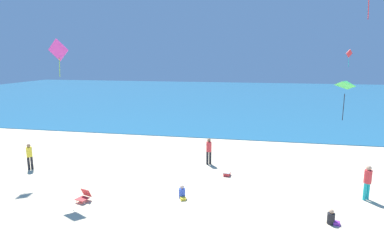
{
  "coord_description": "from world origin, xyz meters",
  "views": [
    {
      "loc": [
        2.74,
        -6.6,
        6.96
      ],
      "look_at": [
        0.0,
        7.58,
        4.25
      ],
      "focal_mm": 29.07,
      "sensor_mm": 36.0,
      "label": 1
    }
  ],
  "objects_px": {
    "beach_chair_near_camera": "(84,196)",
    "kite_red": "(349,54)",
    "cooler_box": "(227,174)",
    "person_0": "(182,193)",
    "person_5": "(29,155)",
    "kite_green": "(346,84)",
    "person_4": "(209,149)",
    "person_3": "(332,218)",
    "person_6": "(368,180)",
    "kite_magenta": "(58,50)"
  },
  "relations": [
    {
      "from": "person_0",
      "to": "person_5",
      "type": "height_order",
      "value": "person_5"
    },
    {
      "from": "person_0",
      "to": "person_5",
      "type": "distance_m",
      "value": 10.5
    },
    {
      "from": "person_5",
      "to": "kite_green",
      "type": "bearing_deg",
      "value": 57.66
    },
    {
      "from": "person_3",
      "to": "kite_magenta",
      "type": "xyz_separation_m",
      "value": [
        -13.38,
        1.75,
        7.04
      ]
    },
    {
      "from": "person_3",
      "to": "person_4",
      "type": "bearing_deg",
      "value": 143.46
    },
    {
      "from": "person_4",
      "to": "beach_chair_near_camera",
      "type": "bearing_deg",
      "value": -62.86
    },
    {
      "from": "person_4",
      "to": "kite_green",
      "type": "xyz_separation_m",
      "value": [
        6.7,
        -4.65,
        4.78
      ]
    },
    {
      "from": "person_3",
      "to": "person_4",
      "type": "xyz_separation_m",
      "value": [
        -6.13,
        6.39,
        0.77
      ]
    },
    {
      "from": "person_3",
      "to": "person_4",
      "type": "relative_size",
      "value": 0.38
    },
    {
      "from": "person_0",
      "to": "kite_red",
      "type": "bearing_deg",
      "value": 114.79
    },
    {
      "from": "person_5",
      "to": "kite_green",
      "type": "height_order",
      "value": "kite_green"
    },
    {
      "from": "person_4",
      "to": "person_5",
      "type": "bearing_deg",
      "value": -97.88
    },
    {
      "from": "person_6",
      "to": "kite_green",
      "type": "xyz_separation_m",
      "value": [
        -1.64,
        -1.0,
        4.77
      ]
    },
    {
      "from": "person_3",
      "to": "cooler_box",
      "type": "bearing_deg",
      "value": 145.69
    },
    {
      "from": "cooler_box",
      "to": "person_6",
      "type": "height_order",
      "value": "person_6"
    },
    {
      "from": "person_3",
      "to": "person_6",
      "type": "bearing_deg",
      "value": 60.73
    },
    {
      "from": "person_4",
      "to": "kite_red",
      "type": "relative_size",
      "value": 1.33
    },
    {
      "from": "cooler_box",
      "to": "person_5",
      "type": "relative_size",
      "value": 0.3
    },
    {
      "from": "person_5",
      "to": "kite_magenta",
      "type": "relative_size",
      "value": 0.85
    },
    {
      "from": "cooler_box",
      "to": "person_0",
      "type": "distance_m",
      "value": 3.96
    },
    {
      "from": "person_5",
      "to": "person_6",
      "type": "bearing_deg",
      "value": 61.08
    },
    {
      "from": "cooler_box",
      "to": "person_4",
      "type": "height_order",
      "value": "person_4"
    },
    {
      "from": "person_5",
      "to": "person_6",
      "type": "height_order",
      "value": "person_6"
    },
    {
      "from": "person_6",
      "to": "kite_red",
      "type": "relative_size",
      "value": 1.34
    },
    {
      "from": "person_0",
      "to": "person_4",
      "type": "bearing_deg",
      "value": 150.39
    },
    {
      "from": "person_3",
      "to": "kite_red",
      "type": "distance_m",
      "value": 14.7
    },
    {
      "from": "cooler_box",
      "to": "kite_magenta",
      "type": "bearing_deg",
      "value": -161.49
    },
    {
      "from": "person_0",
      "to": "person_3",
      "type": "relative_size",
      "value": 1.04
    },
    {
      "from": "beach_chair_near_camera",
      "to": "kite_red",
      "type": "relative_size",
      "value": 0.56
    },
    {
      "from": "person_4",
      "to": "kite_green",
      "type": "bearing_deg",
      "value": 31.56
    },
    {
      "from": "person_0",
      "to": "person_3",
      "type": "bearing_deg",
      "value": 57.23
    },
    {
      "from": "beach_chair_near_camera",
      "to": "kite_red",
      "type": "bearing_deg",
      "value": 145.92
    },
    {
      "from": "cooler_box",
      "to": "kite_green",
      "type": "height_order",
      "value": "kite_green"
    },
    {
      "from": "person_3",
      "to": "kite_red",
      "type": "height_order",
      "value": "kite_red"
    },
    {
      "from": "person_6",
      "to": "kite_magenta",
      "type": "height_order",
      "value": "kite_magenta"
    },
    {
      "from": "person_6",
      "to": "kite_magenta",
      "type": "distance_m",
      "value": 16.83
    },
    {
      "from": "kite_green",
      "to": "kite_red",
      "type": "distance_m",
      "value": 11.22
    },
    {
      "from": "person_6",
      "to": "person_5",
      "type": "bearing_deg",
      "value": 56.52
    },
    {
      "from": "kite_magenta",
      "to": "cooler_box",
      "type": "bearing_deg",
      "value": 18.51
    },
    {
      "from": "person_0",
      "to": "kite_red",
      "type": "xyz_separation_m",
      "value": [
        10.3,
        11.29,
        6.91
      ]
    },
    {
      "from": "kite_magenta",
      "to": "person_3",
      "type": "bearing_deg",
      "value": -7.44
    },
    {
      "from": "person_6",
      "to": "cooler_box",
      "type": "bearing_deg",
      "value": 43.22
    },
    {
      "from": "person_0",
      "to": "person_3",
      "type": "xyz_separation_m",
      "value": [
        6.75,
        -1.18,
        -0.01
      ]
    },
    {
      "from": "cooler_box",
      "to": "person_0",
      "type": "height_order",
      "value": "person_0"
    },
    {
      "from": "person_4",
      "to": "person_6",
      "type": "xyz_separation_m",
      "value": [
        8.34,
        -3.65,
        0.01
      ]
    },
    {
      "from": "beach_chair_near_camera",
      "to": "person_4",
      "type": "xyz_separation_m",
      "value": [
        5.26,
        6.45,
        0.74
      ]
    },
    {
      "from": "person_5",
      "to": "person_0",
      "type": "bearing_deg",
      "value": 51.0
    },
    {
      "from": "person_6",
      "to": "kite_green",
      "type": "bearing_deg",
      "value": 89.57
    },
    {
      "from": "kite_red",
      "to": "kite_magenta",
      "type": "height_order",
      "value": "kite_magenta"
    },
    {
      "from": "beach_chair_near_camera",
      "to": "person_3",
      "type": "relative_size",
      "value": 1.12
    }
  ]
}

